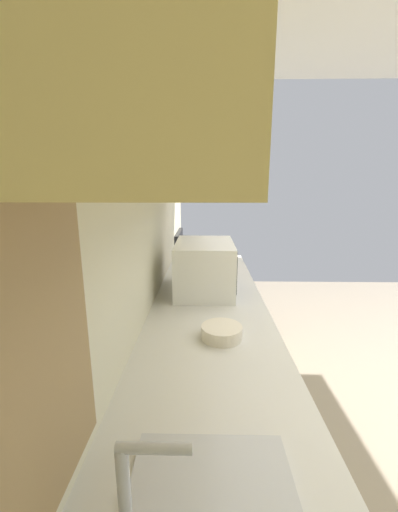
{
  "coord_description": "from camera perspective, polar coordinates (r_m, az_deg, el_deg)",
  "views": [
    {
      "loc": [
        -1.71,
        1.35,
        1.59
      ],
      "look_at": [
        -0.33,
        1.38,
        1.26
      ],
      "focal_mm": 21.17,
      "sensor_mm": 36.0,
      "label": 1
    }
  ],
  "objects": [
    {
      "name": "kettle",
      "position": [
        2.5,
        2.88,
        -0.69
      ],
      "size": [
        0.19,
        0.14,
        0.16
      ],
      "color": "red",
      "rests_on": "counter_run"
    },
    {
      "name": "bowl",
      "position": [
        1.4,
        4.32,
        -14.01
      ],
      "size": [
        0.18,
        0.18,
        0.06
      ],
      "color": "silver",
      "rests_on": "counter_run"
    },
    {
      "name": "window_back_wall",
      "position": [
        0.58,
        -30.62,
        -16.92
      ],
      "size": [
        0.48,
        0.02,
        0.66
      ],
      "color": "#997A4C"
    },
    {
      "name": "microwave",
      "position": [
        1.93,
        1.1,
        -2.08
      ],
      "size": [
        0.5,
        0.37,
        0.32
      ],
      "color": "white",
      "rests_on": "counter_run"
    },
    {
      "name": "counter_run",
      "position": [
        1.74,
        1.63,
        -27.28
      ],
      "size": [
        3.12,
        0.67,
        0.92
      ],
      "color": "#D7CA6D",
      "rests_on": "ground_plane"
    },
    {
      "name": "upper_cabinets",
      "position": [
        1.36,
        -4.64,
        27.08
      ],
      "size": [
        2.13,
        0.35,
        0.68
      ],
      "color": "#DDC371"
    },
    {
      "name": "oven_range",
      "position": [
        3.39,
        1.31,
        -5.86
      ],
      "size": [
        0.65,
        0.64,
        1.1
      ],
      "color": "black",
      "rests_on": "ground_plane"
    },
    {
      "name": "wall_back",
      "position": [
        1.76,
        -10.72,
        5.8
      ],
      "size": [
        4.04,
        0.12,
        2.73
      ],
      "primitive_type": "cube",
      "color": "beige",
      "rests_on": "ground_plane"
    }
  ]
}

